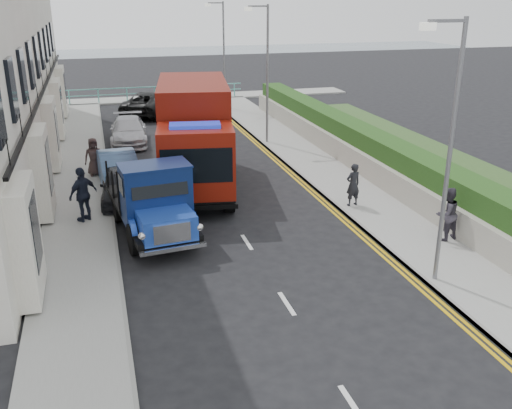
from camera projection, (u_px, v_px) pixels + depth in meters
name	position (u px, v px, depth m)	size (l,w,h in m)	color
ground	(265.00, 270.00, 16.47)	(120.00, 120.00, 0.00)	black
pavement_west	(80.00, 187.00, 23.24)	(2.40, 38.00, 0.12)	gray
pavement_east	(320.00, 167.00, 25.91)	(2.60, 38.00, 0.12)	gray
promenade	(154.00, 99.00, 42.60)	(30.00, 2.50, 0.12)	gray
sea_plane	(127.00, 57.00, 70.58)	(120.00, 120.00, 0.00)	#4E5E6A
garden_east	(359.00, 146.00, 26.11)	(1.45, 28.00, 1.75)	#B2AD9E
seafront_railing	(155.00, 94.00, 41.70)	(13.00, 0.08, 1.11)	#59B2A5
lamp_near	(447.00, 142.00, 14.33)	(1.23, 0.18, 7.00)	slate
lamp_mid	(265.00, 67.00, 28.76)	(1.23, 0.18, 7.00)	slate
lamp_far	(222.00, 49.00, 37.78)	(1.23, 0.18, 7.00)	slate
bedford_lorry	(156.00, 205.00, 18.12)	(2.66, 5.52, 2.52)	black
red_lorry	(194.00, 133.00, 22.89)	(3.88, 8.25, 4.16)	black
parked_car_front	(121.00, 185.00, 21.64)	(1.52, 3.77, 1.29)	black
parked_car_mid	(119.00, 169.00, 23.39)	(1.48, 4.25, 1.40)	#4D72A6
parked_car_rear	(128.00, 131.00, 30.10)	(1.85, 4.55, 1.32)	#BDBCC1
seafront_car_left	(150.00, 103.00, 37.14)	(2.54, 5.51, 1.53)	black
seafront_car_right	(177.00, 110.00, 35.24)	(1.70, 4.23, 1.44)	#BBBAC0
pedestrian_east_near	(353.00, 185.00, 20.85)	(0.58, 0.38, 1.60)	black
pedestrian_east_far	(447.00, 214.00, 17.91)	(0.84, 0.66, 1.73)	#38333E
pedestrian_west_near	(83.00, 194.00, 19.39)	(1.12, 0.46, 1.91)	#1A1F2F
pedestrian_west_far	(94.00, 157.00, 24.32)	(0.80, 0.52, 1.63)	#362827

